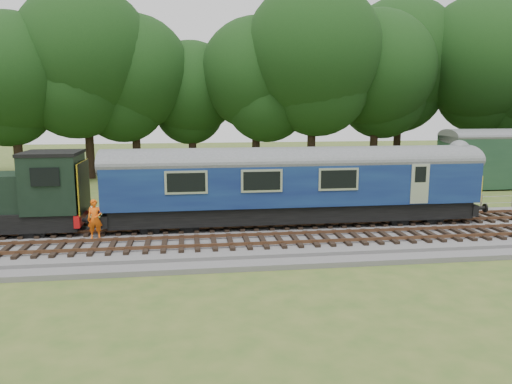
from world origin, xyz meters
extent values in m
plane|color=#38561F|center=(0.00, 0.00, 0.00)|extent=(120.00, 120.00, 0.00)
cube|color=#4C4C4F|center=(0.00, 0.00, 0.17)|extent=(70.00, 7.00, 0.35)
cube|color=brown|center=(0.00, 0.68, 0.49)|extent=(66.50, 0.07, 0.14)
cube|color=brown|center=(0.00, 2.12, 0.49)|extent=(66.50, 0.07, 0.14)
cube|color=brown|center=(0.00, -2.32, 0.49)|extent=(66.50, 0.07, 0.14)
cube|color=brown|center=(0.00, -0.88, 0.49)|extent=(66.50, 0.07, 0.14)
cube|color=black|center=(4.08, 1.40, 1.06)|extent=(17.46, 2.52, 0.85)
cube|color=#0D1549|center=(4.08, 1.40, 2.48)|extent=(18.00, 2.80, 2.05)
cube|color=yellow|center=(13.10, 1.40, 2.11)|extent=(0.06, 2.74, 1.30)
cube|color=black|center=(10.08, 1.40, 0.86)|extent=(2.60, 2.00, 0.55)
cube|color=black|center=(-1.92, 1.40, 0.86)|extent=(2.60, 2.00, 0.55)
cube|color=black|center=(-7.12, 1.40, 2.66)|extent=(2.40, 2.55, 2.60)
cube|color=#AF0D0F|center=(-5.94, 1.40, 1.06)|extent=(0.25, 2.60, 0.55)
cube|color=yellow|center=(-5.80, 1.40, 2.46)|extent=(0.06, 2.55, 2.30)
imported|color=#F65A0C|center=(-5.13, 0.00, 1.22)|extent=(0.68, 0.49, 1.74)
cube|color=#183421|center=(19.07, 13.56, 1.31)|extent=(3.43, 3.43, 2.61)
cube|color=black|center=(19.07, 13.56, 2.72)|extent=(3.78, 3.78, 0.21)
camera|label=1|loc=(-1.04, -22.11, 6.18)|focal=35.00mm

